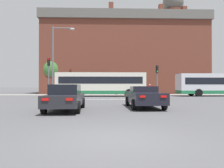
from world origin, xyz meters
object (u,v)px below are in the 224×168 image
(traffic_light_far_left, at_px, (70,78))
(street_lamp_junction, at_px, (57,55))
(car_roadster_right, at_px, (144,97))
(traffic_light_near_left, at_px, (49,72))
(bus_crossing_lead, at_px, (101,84))
(bus_crossing_trailing, at_px, (221,84))
(traffic_light_near_right, at_px, (157,76))
(pedestrian_walking_east, at_px, (61,88))
(pedestrian_waiting, at_px, (116,88))
(pedestrian_walking_west, at_px, (150,88))
(car_saloon_left, at_px, (66,97))

(traffic_light_far_left, distance_m, street_lamp_junction, 11.35)
(car_roadster_right, xyz_separation_m, traffic_light_near_left, (-8.45, 9.20, 2.20))
(bus_crossing_lead, xyz_separation_m, traffic_light_near_left, (-5.42, -5.91, 1.21))
(bus_crossing_trailing, relative_size, traffic_light_near_right, 3.34)
(pedestrian_walking_east, bearing_deg, pedestrian_waiting, -4.57)
(traffic_light_near_right, relative_size, street_lamp_junction, 0.48)
(traffic_light_near_right, distance_m, street_lamp_junction, 10.86)
(traffic_light_near_right, distance_m, pedestrian_walking_east, 17.52)
(bus_crossing_trailing, height_order, traffic_light_far_left, traffic_light_far_left)
(bus_crossing_trailing, relative_size, pedestrian_walking_east, 7.17)
(car_roadster_right, distance_m, traffic_light_near_left, 12.69)
(street_lamp_junction, bearing_deg, traffic_light_far_left, 91.60)
(bus_crossing_lead, xyz_separation_m, traffic_light_far_left, (-4.82, 4.92, 0.99))
(traffic_light_far_left, height_order, pedestrian_waiting, traffic_light_far_left)
(bus_crossing_trailing, xyz_separation_m, traffic_light_near_right, (-10.43, -6.24, 0.82))
(bus_crossing_trailing, distance_m, traffic_light_near_left, 22.88)
(car_roadster_right, distance_m, bus_crossing_trailing, 20.54)
(traffic_light_near_right, height_order, pedestrian_walking_west, traffic_light_near_right)
(traffic_light_near_right, distance_m, traffic_light_near_left, 11.55)
(street_lamp_junction, xyz_separation_m, pedestrian_walking_west, (12.33, 12.33, -3.62))
(traffic_light_far_left, bearing_deg, bus_crossing_lead, -45.59)
(car_saloon_left, height_order, traffic_light_far_left, traffic_light_far_left)
(car_saloon_left, distance_m, pedestrian_walking_west, 24.62)
(street_lamp_junction, xyz_separation_m, pedestrian_waiting, (6.91, 12.18, -3.61))
(car_saloon_left, bearing_deg, bus_crossing_trailing, 41.94)
(bus_crossing_lead, distance_m, pedestrian_walking_west, 9.92)
(car_saloon_left, xyz_separation_m, traffic_light_far_left, (-3.10, 21.54, 1.93))
(car_saloon_left, bearing_deg, pedestrian_waiting, 78.75)
(car_roadster_right, bearing_deg, bus_crossing_trailing, 47.30)
(car_roadster_right, xyz_separation_m, bus_crossing_trailing, (13.52, 15.43, 0.93))
(bus_crossing_lead, bearing_deg, car_saloon_left, -5.92)
(traffic_light_near_right, xyz_separation_m, pedestrian_walking_west, (1.70, 11.99, -1.45))
(traffic_light_near_right, height_order, traffic_light_far_left, traffic_light_far_left)
(car_roadster_right, relative_size, traffic_light_far_left, 1.21)
(bus_crossing_trailing, height_order, pedestrian_walking_west, bus_crossing_trailing)
(car_roadster_right, bearing_deg, street_lamp_junction, 128.96)
(bus_crossing_trailing, bearing_deg, pedestrian_walking_east, -104.21)
(street_lamp_junction, relative_size, pedestrian_walking_east, 4.51)
(car_roadster_right, relative_size, pedestrian_walking_west, 2.78)
(car_saloon_left, relative_size, pedestrian_waiting, 2.74)
(car_roadster_right, xyz_separation_m, traffic_light_far_left, (-7.86, 20.03, 1.97))
(car_saloon_left, distance_m, pedestrian_waiting, 22.92)
(street_lamp_junction, xyz_separation_m, pedestrian_walking_east, (-1.98, 12.41, -3.65))
(pedestrian_walking_west, bearing_deg, street_lamp_junction, -153.73)
(traffic_light_near_left, height_order, pedestrian_waiting, traffic_light_near_left)
(pedestrian_waiting, bearing_deg, bus_crossing_lead, -59.02)
(bus_crossing_trailing, bearing_deg, pedestrian_waiting, -111.59)
(traffic_light_far_left, xyz_separation_m, street_lamp_junction, (0.31, -11.18, 1.95))
(car_roadster_right, relative_size, pedestrian_walking_east, 2.84)
(pedestrian_walking_west, bearing_deg, bus_crossing_lead, -160.91)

